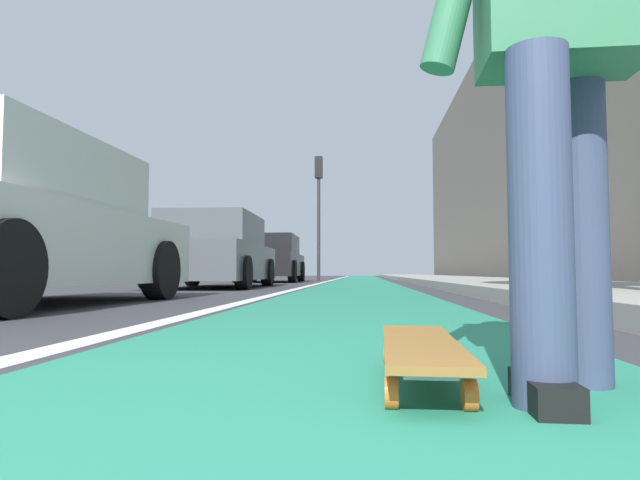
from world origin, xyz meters
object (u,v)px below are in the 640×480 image
object	(u,v)px
skater_person	(560,22)
parked_car_near	(11,227)
parked_car_mid	(215,253)
parked_car_far	(271,259)
skateboard	(420,348)
traffic_light	(319,195)

from	to	relation	value
skater_person	parked_car_near	distance (m)	4.92
parked_car_near	parked_car_mid	world-z (taller)	parked_car_near
parked_car_near	parked_car_far	bearing A→B (deg)	-1.07
skateboard	skater_person	xyz separation A→B (m)	(-0.15, -0.35, 0.84)
skater_person	traffic_light	bearing A→B (deg)	6.61
skater_person	parked_car_far	size ratio (longest dim) A/B	0.37
skater_person	parked_car_far	world-z (taller)	skater_person
parked_car_far	traffic_light	bearing A→B (deg)	-28.45
skateboard	parked_car_mid	distance (m)	9.64
parked_car_mid	traffic_light	distance (m)	9.45
skater_person	parked_car_mid	world-z (taller)	skater_person
parked_car_far	traffic_light	xyz separation A→B (m)	(2.47, -1.34, 2.42)
traffic_light	skateboard	bearing A→B (deg)	-174.42
parked_car_near	parked_car_mid	size ratio (longest dim) A/B	1.00
skateboard	parked_car_mid	xyz separation A→B (m)	(9.10, 3.13, 0.60)
parked_car_near	traffic_light	distance (m)	15.30
parked_car_mid	skateboard	bearing A→B (deg)	-160.99
skater_person	traffic_light	distance (m)	18.52
skateboard	parked_car_far	world-z (taller)	parked_car_far
parked_car_mid	traffic_light	xyz separation A→B (m)	(9.02, -1.36, 2.46)
skater_person	parked_car_mid	size ratio (longest dim) A/B	0.39
parked_car_mid	parked_car_far	size ratio (longest dim) A/B	0.96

